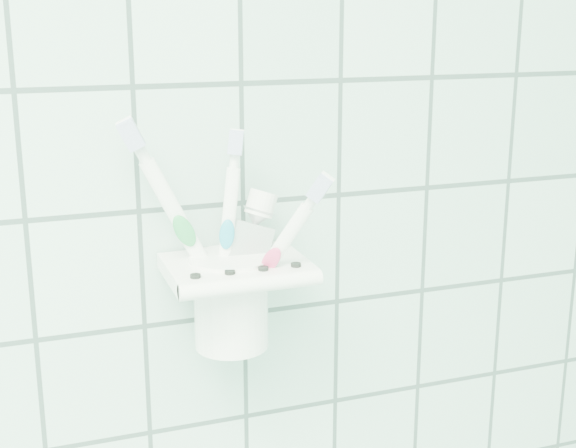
# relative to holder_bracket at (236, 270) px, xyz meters

# --- Properties ---
(holder_bracket) EXTENTS (0.12, 0.10, 0.04)m
(holder_bracket) POSITION_rel_holder_bracket_xyz_m (0.00, 0.00, 0.00)
(holder_bracket) COLOR white
(holder_bracket) RESTS_ON wall_back
(cup) EXTENTS (0.07, 0.07, 0.08)m
(cup) POSITION_rel_holder_bracket_xyz_m (-0.00, 0.00, -0.03)
(cup) COLOR white
(cup) RESTS_ON holder_bracket
(toothbrush_pink) EXTENTS (0.09, 0.02, 0.21)m
(toothbrush_pink) POSITION_rel_holder_bracket_xyz_m (0.01, 0.01, 0.05)
(toothbrush_pink) COLOR white
(toothbrush_pink) RESTS_ON cup
(toothbrush_blue) EXTENTS (0.04, 0.02, 0.19)m
(toothbrush_blue) POSITION_rel_holder_bracket_xyz_m (-0.02, 0.00, 0.03)
(toothbrush_blue) COLOR white
(toothbrush_blue) RESTS_ON cup
(toothbrush_orange) EXTENTS (0.07, 0.08, 0.18)m
(toothbrush_orange) POSITION_rel_holder_bracket_xyz_m (-0.01, 0.01, 0.03)
(toothbrush_orange) COLOR white
(toothbrush_orange) RESTS_ON cup
(toothpaste_tube) EXTENTS (0.07, 0.03, 0.15)m
(toothpaste_tube) POSITION_rel_holder_bracket_xyz_m (-0.01, -0.00, 0.01)
(toothpaste_tube) COLOR silver
(toothpaste_tube) RESTS_ON cup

